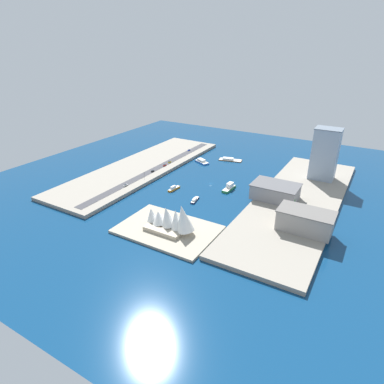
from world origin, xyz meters
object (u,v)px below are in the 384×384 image
Objects in this scene: ferry_green_doubledeck at (229,187)px; water_taxi_orange at (174,188)px; pickup_red at (165,165)px; traffic_light_waterfront at (144,174)px; barge_flat_brown at (230,160)px; warehouse_low_gray at (275,191)px; patrol_launch_navy at (195,200)px; van_white at (126,185)px; hatchback_blue at (189,150)px; taxi_yellow_cab at (170,162)px; catamaran_blue at (202,161)px; suv_black at (153,171)px; tower_tall_glass at (325,154)px; opera_landmark at (171,219)px; carpark_squat_concrete at (305,221)px.

ferry_green_doubledeck reaches higher than water_taxi_orange.
pickup_red is 0.78× the size of traffic_light_waterfront.
barge_flat_brown is 0.71× the size of warehouse_low_gray.
patrol_launch_navy is 3.11× the size of pickup_red.
pickup_red is (-0.03, -67.70, 0.04)m from van_white.
hatchback_blue is (47.73, -108.15, 2.84)m from water_taxi_orange.
taxi_yellow_cab is (137.31, -31.29, -5.99)m from warehouse_low_gray.
patrol_launch_navy is at bearing 115.53° from catamaran_blue.
warehouse_low_gray is 136.91m from suv_black.
van_white is at bearing 90.77° from suv_black.
barge_flat_brown is 0.55× the size of tower_tall_glass.
patrol_launch_navy is 80.59m from suv_black.
taxi_yellow_cab is 0.85× the size of pickup_red.
ferry_green_doubledeck is 4.92× the size of taxi_yellow_cab.
taxi_yellow_cab is at bearing 44.57° from catamaran_blue.
van_white is at bearing 36.44° from tower_tall_glass.
taxi_yellow_cab is at bearing -55.39° from opera_landmark.
carpark_squat_concrete is at bearing 176.07° from patrol_launch_navy.
warehouse_low_gray is 8.22× the size of van_white.
ferry_green_doubledeck is at bearing 138.06° from catamaran_blue.
warehouse_low_gray is at bearing 176.05° from ferry_green_doubledeck.
catamaran_blue is 4.83× the size of hatchback_blue.
suv_black is (173.35, -40.25, -7.24)m from carpark_squat_concrete.
carpark_squat_concrete is at bearing 144.90° from catamaran_blue.
carpark_squat_concrete is (-9.72, 115.20, -18.45)m from tower_tall_glass.
tower_tall_glass is 171.02m from hatchback_blue.
traffic_light_waterfront is at bearing -11.77° from patrol_launch_navy.
pickup_red reaches higher than patrol_launch_navy.
opera_landmark reaches higher than patrol_launch_navy.
ferry_green_doubledeck is 103.16m from van_white.
traffic_light_waterfront is (39.30, -3.23, 6.28)m from water_taxi_orange.
patrol_launch_navy is 0.37× the size of opera_landmark.
carpark_squat_concrete is 9.42× the size of hatchback_blue.
taxi_yellow_cab is (0.57, -34.30, 0.05)m from suv_black.
suv_black is 1.01× the size of taxi_yellow_cab.
carpark_squat_concrete is (-36.61, 43.26, 1.20)m from warehouse_low_gray.
water_taxi_orange reaches higher than patrol_launch_navy.
carpark_squat_concrete is at bearing 94.82° from tower_tall_glass.
water_taxi_orange is at bearing -150.89° from van_white.
hatchback_blue is at bearing -3.79° from tower_tall_glass.
water_taxi_orange is 2.57× the size of traffic_light_waterfront.
van_white is 0.77× the size of traffic_light_waterfront.
catamaran_blue is 4.18× the size of van_white.
patrol_launch_navy is at bearing 29.83° from warehouse_low_gray.
catamaran_blue is 4.13× the size of pickup_red.
barge_flat_brown is at bearing -46.67° from carpark_squat_concrete.
van_white is (72.68, 12.06, 3.24)m from patrol_launch_navy.
ferry_green_doubledeck is at bearing -3.95° from warehouse_low_gray.
hatchback_blue is (78.36, -119.50, 3.20)m from patrol_launch_navy.
hatchback_blue is (5.69, -131.56, -0.03)m from van_white.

